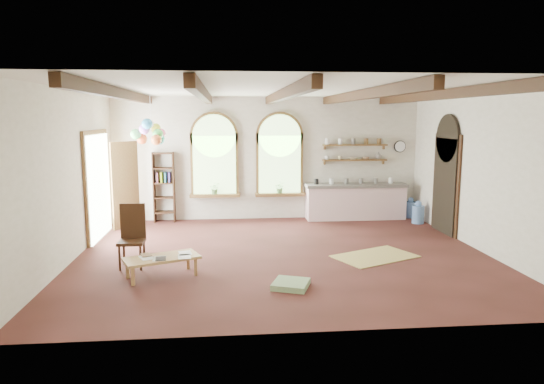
{
  "coord_description": "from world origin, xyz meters",
  "views": [
    {
      "loc": [
        -1.08,
        -9.19,
        2.68
      ],
      "look_at": [
        -0.17,
        0.6,
        1.16
      ],
      "focal_mm": 32.0,
      "sensor_mm": 36.0,
      "label": 1
    }
  ],
  "objects": [
    {
      "name": "coffee_table",
      "position": [
        -2.2,
        -1.15,
        0.31
      ],
      "size": [
        1.35,
        1.0,
        0.35
      ],
      "color": "#A3804A",
      "rests_on": "floor"
    },
    {
      "name": "potted_plant_right",
      "position": [
        0.3,
        3.32,
        0.85
      ],
      "size": [
        0.27,
        0.23,
        0.3
      ],
      "primitive_type": "imported",
      "color": "#598C4C",
      "rests_on": "window_right"
    },
    {
      "name": "potted_plant_left",
      "position": [
        -1.4,
        3.32,
        0.85
      ],
      "size": [
        0.27,
        0.23,
        0.3
      ],
      "primitive_type": "imported",
      "color": "#598C4C",
      "rests_on": "window_left"
    },
    {
      "name": "water_jug_b",
      "position": [
        3.82,
        3.2,
        0.24
      ],
      "size": [
        0.29,
        0.29,
        0.55
      ],
      "color": "#5A83C1",
      "rests_on": "floor"
    },
    {
      "name": "right_doorway",
      "position": [
        3.95,
        1.5,
        1.1
      ],
      "size": [
        0.1,
        1.3,
        2.4
      ],
      "primitive_type": "cube",
      "color": "black",
      "rests_on": "floor"
    },
    {
      "name": "window_right",
      "position": [
        0.3,
        3.43,
        1.63
      ],
      "size": [
        1.3,
        0.28,
        2.2
      ],
      "color": "brown",
      "rests_on": "floor"
    },
    {
      "name": "floor_cushion",
      "position": [
        -0.09,
        -1.85,
        0.05
      ],
      "size": [
        0.69,
        0.69,
        0.09
      ],
      "primitive_type": "cube",
      "rotation": [
        0.0,
        0.0,
        -0.36
      ],
      "color": "gray",
      "rests_on": "floor"
    },
    {
      "name": "wall_shelf_lower",
      "position": [
        2.3,
        3.38,
        1.55
      ],
      "size": [
        1.7,
        0.24,
        0.04
      ],
      "primitive_type": "cube",
      "color": "brown",
      "rests_on": "wall_back"
    },
    {
      "name": "shelf_vase",
      "position": [
        2.95,
        3.38,
        1.67
      ],
      "size": [
        0.18,
        0.18,
        0.19
      ],
      "primitive_type": "imported",
      "color": "slate",
      "rests_on": "wall_shelf_lower"
    },
    {
      "name": "shelf_cup_a",
      "position": [
        1.55,
        3.38,
        1.62
      ],
      "size": [
        0.12,
        0.1,
        0.1
      ],
      "primitive_type": "imported",
      "color": "white",
      "rests_on": "wall_shelf_lower"
    },
    {
      "name": "water_jug_a",
      "position": [
        3.75,
        2.5,
        0.25
      ],
      "size": [
        0.3,
        0.3,
        0.58
      ],
      "color": "#5A83C1",
      "rests_on": "floor"
    },
    {
      "name": "balloon_cluster",
      "position": [
        -2.82,
        2.3,
        2.33
      ],
      "size": [
        0.77,
        0.89,
        1.15
      ],
      "color": "white",
      "rests_on": "floor"
    },
    {
      "name": "left_doorway",
      "position": [
        -3.95,
        1.8,
        1.15
      ],
      "size": [
        0.1,
        1.9,
        2.5
      ],
      "primitive_type": "cube",
      "color": "brown",
      "rests_on": "floor"
    },
    {
      "name": "shelf_cup_b",
      "position": [
        1.9,
        3.38,
        1.62
      ],
      "size": [
        0.1,
        0.1,
        0.09
      ],
      "primitive_type": "imported",
      "color": "beige",
      "rests_on": "wall_shelf_lower"
    },
    {
      "name": "window_left",
      "position": [
        -1.4,
        3.43,
        1.63
      ],
      "size": [
        1.3,
        0.28,
        2.2
      ],
      "color": "brown",
      "rests_on": "floor"
    },
    {
      "name": "ceiling_beams",
      "position": [
        0.0,
        0.0,
        3.1
      ],
      "size": [
        6.2,
        6.8,
        0.18
      ],
      "primitive_type": null,
      "color": "#331D10",
      "rests_on": "ceiling"
    },
    {
      "name": "floor_mat",
      "position": [
        1.76,
        -0.33,
        0.01
      ],
      "size": [
        1.78,
        1.5,
        0.02
      ],
      "primitive_type": "cube",
      "rotation": [
        0.0,
        0.0,
        0.44
      ],
      "color": "tan",
      "rests_on": "floor"
    },
    {
      "name": "shelf_bowl_a",
      "position": [
        2.25,
        3.38,
        1.6
      ],
      "size": [
        0.22,
        0.22,
        0.05
      ],
      "primitive_type": "imported",
      "color": "beige",
      "rests_on": "wall_shelf_lower"
    },
    {
      "name": "shelf_bowl_b",
      "position": [
        2.6,
        3.38,
        1.6
      ],
      "size": [
        0.2,
        0.2,
        0.06
      ],
      "primitive_type": "imported",
      "color": "#8C664C",
      "rests_on": "wall_shelf_lower"
    },
    {
      "name": "bookshelf",
      "position": [
        -2.7,
        3.32,
        0.9
      ],
      "size": [
        0.53,
        0.32,
        1.8
      ],
      "color": "#331D10",
      "rests_on": "floor"
    },
    {
      "name": "floor",
      "position": [
        0.0,
        0.0,
        0.0
      ],
      "size": [
        8.0,
        8.0,
        0.0
      ],
      "primitive_type": "plane",
      "color": "#522521",
      "rests_on": "ground"
    },
    {
      "name": "tablet",
      "position": [
        -2.2,
        -1.28,
        0.36
      ],
      "size": [
        0.19,
        0.26,
        0.01
      ],
      "primitive_type": "cube",
      "rotation": [
        0.0,
        0.0,
        0.11
      ],
      "color": "black",
      "rests_on": "coffee_table"
    },
    {
      "name": "wall_shelf_upper",
      "position": [
        2.3,
        3.38,
        1.95
      ],
      "size": [
        1.7,
        0.24,
        0.04
      ],
      "primitive_type": "cube",
      "color": "brown",
      "rests_on": "wall_back"
    },
    {
      "name": "kitchen_counter",
      "position": [
        2.3,
        3.2,
        0.48
      ],
      "size": [
        2.68,
        0.62,
        0.94
      ],
      "color": "#F7D1D6",
      "rests_on": "floor"
    },
    {
      "name": "wall_clock",
      "position": [
        3.55,
        3.45,
        1.9
      ],
      "size": [
        0.32,
        0.04,
        0.32
      ],
      "primitive_type": "cylinder",
      "rotation": [
        1.57,
        0.0,
        0.0
      ],
      "color": "black",
      "rests_on": "wall_back"
    },
    {
      "name": "side_chair",
      "position": [
        -2.8,
        -0.54,
        0.33
      ],
      "size": [
        0.45,
        0.45,
        1.13
      ],
      "color": "#331D10",
      "rests_on": "floor"
    },
    {
      "name": "table_book",
      "position": [
        -2.55,
        -1.08,
        0.36
      ],
      "size": [
        0.23,
        0.28,
        0.02
      ],
      "primitive_type": "imported",
      "rotation": [
        0.0,
        0.0,
        0.33
      ],
      "color": "olive",
      "rests_on": "coffee_table"
    }
  ]
}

